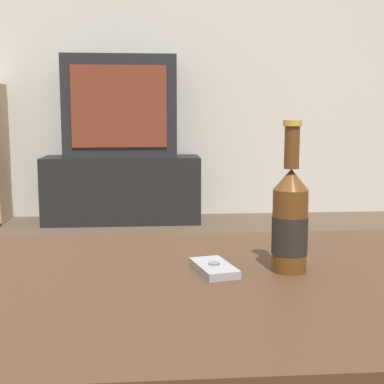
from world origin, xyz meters
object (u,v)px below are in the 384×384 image
Objects in this scene: television at (121,107)px; beer_bottle at (290,220)px; cell_phone at (214,268)px; tv_stand at (122,189)px.

television is 2.77m from beer_bottle.
beer_bottle is 0.16m from cell_phone.
cell_phone is (-0.13, 0.00, -0.09)m from beer_bottle.
television is 2.77× the size of beer_bottle.
television is (0.00, -0.00, 0.55)m from tv_stand.
television reaches higher than cell_phone.
beer_bottle is (0.43, -2.74, 0.32)m from tv_stand.
tv_stand is 8.60× the size of cell_phone.
television reaches higher than tv_stand.
cell_phone is at bearing 178.18° from beer_bottle.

